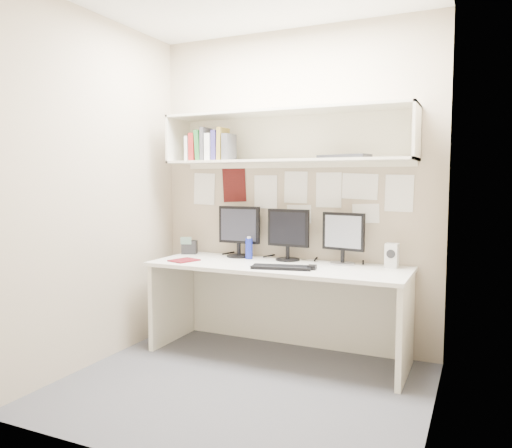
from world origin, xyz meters
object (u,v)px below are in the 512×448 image
at_px(monitor_left, 239,229).
at_px(monitor_right, 343,236).
at_px(desk_phone, 189,247).
at_px(desk, 277,310).
at_px(keyboard, 282,267).
at_px(monitor_center, 288,232).
at_px(maroon_notebook, 184,260).
at_px(speaker, 392,255).

bearing_deg(monitor_left, monitor_right, -1.02).
distance_m(monitor_right, desk_phone, 1.39).
height_order(desk, keyboard, keyboard).
relative_size(monitor_center, maroon_notebook, 1.99).
bearing_deg(monitor_left, monitor_center, -1.02).
distance_m(maroon_notebook, desk_phone, 0.41).
xyz_separation_m(desk, monitor_left, (-0.44, 0.22, 0.60)).
bearing_deg(monitor_left, maroon_notebook, -128.97).
bearing_deg(keyboard, monitor_center, 91.96).
height_order(monitor_left, monitor_center, monitor_left).
xyz_separation_m(keyboard, maroon_notebook, (-0.84, -0.00, -0.01)).
distance_m(desk, monitor_left, 0.78).
relative_size(speaker, maroon_notebook, 0.88).
height_order(monitor_center, speaker, monitor_center).
bearing_deg(monitor_left, desk_phone, -178.45).
xyz_separation_m(monitor_right, keyboard, (-0.36, -0.39, -0.21)).
bearing_deg(keyboard, desk_phone, 148.15).
xyz_separation_m(speaker, maroon_notebook, (-1.57, -0.38, -0.09)).
relative_size(monitor_left, monitor_right, 1.08).
bearing_deg(maroon_notebook, monitor_right, 35.59).
distance_m(monitor_left, maroon_notebook, 0.54).
bearing_deg(desk, monitor_left, 153.52).
relative_size(monitor_left, speaker, 2.35).
xyz_separation_m(monitor_left, maroon_notebook, (-0.30, -0.39, -0.23)).
relative_size(monitor_center, monitor_right, 1.04).
bearing_deg(monitor_right, monitor_left, -169.16).
relative_size(monitor_right, desk_phone, 2.56).
height_order(monitor_center, maroon_notebook, monitor_center).
bearing_deg(speaker, desk, -163.33).
xyz_separation_m(monitor_right, desk_phone, (-1.38, -0.02, -0.16)).
xyz_separation_m(monitor_center, speaker, (0.83, -0.01, -0.14)).
height_order(desk, speaker, speaker).
distance_m(monitor_left, monitor_right, 0.90).
xyz_separation_m(desk, maroon_notebook, (-0.74, -0.17, 0.37)).
relative_size(keyboard, desk_phone, 2.80).
bearing_deg(desk_phone, monitor_center, -19.46).
distance_m(monitor_center, desk_phone, 0.94).
distance_m(keyboard, desk_phone, 1.09).
bearing_deg(monitor_center, desk, -85.67).
relative_size(desk, desk_phone, 12.82).
relative_size(monitor_right, maroon_notebook, 1.92).
relative_size(monitor_left, desk_phone, 2.75).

